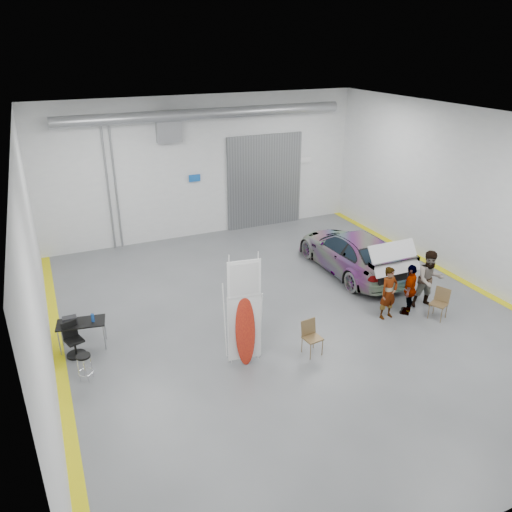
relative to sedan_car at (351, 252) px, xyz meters
name	(u,v)px	position (x,y,z in m)	size (l,w,h in m)	color
ground	(289,315)	(-3.63, -2.01, -0.77)	(16.00, 16.00, 0.00)	#56595D
room_shell	(268,172)	(-3.39, 0.20, 3.31)	(14.02, 16.18, 6.01)	silver
sedan_car	(351,252)	(0.00, 0.00, 0.00)	(2.15, 5.28, 1.53)	white
person_a	(389,293)	(-0.91, -3.36, 0.09)	(0.62, 0.41, 1.71)	#8F5D4E
person_b	(429,279)	(0.71, -3.32, 0.21)	(0.95, 0.73, 1.95)	#45647E
person_c	(410,289)	(-0.12, -3.41, 0.08)	(0.98, 0.40, 1.68)	#A24C36
surfboard_display	(246,321)	(-5.85, -3.77, 0.53)	(0.90, 0.33, 3.20)	white
folding_chair_near	(312,344)	(-4.04, -4.13, -0.46)	(0.52, 0.53, 0.98)	brown
folding_chair_far	(437,309)	(0.50, -4.05, -0.46)	(0.60, 0.75, 0.98)	brown
shop_stool	(85,368)	(-9.90, -2.80, -0.40)	(0.38, 0.38, 0.74)	black
work_table	(78,323)	(-9.85, -1.23, 0.05)	(1.39, 0.86, 1.06)	gray
office_chair	(74,341)	(-10.03, -1.52, -0.33)	(0.55, 0.57, 0.99)	black
trunk_lid	(395,256)	(0.00, -2.39, 0.79)	(1.79, 1.08, 0.04)	silver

